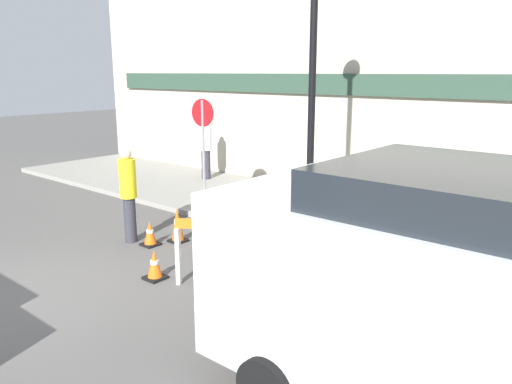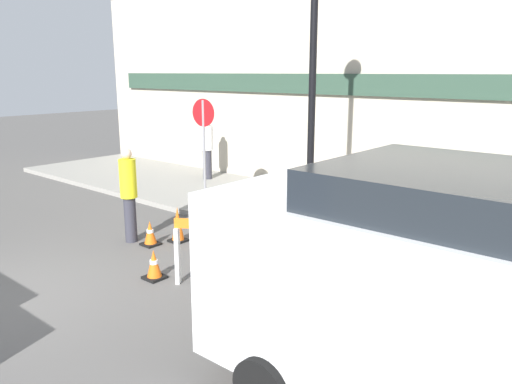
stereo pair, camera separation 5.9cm
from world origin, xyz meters
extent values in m
plane|color=#565451|center=(0.00, 0.00, 0.00)|extent=(60.00, 60.00, 0.00)
cube|color=gray|center=(0.00, 6.31, 0.06)|extent=(18.00, 3.63, 0.12)
cube|color=#BCB29E|center=(0.00, 8.21, 2.75)|extent=(18.00, 0.12, 5.50)
cube|color=#2D4738|center=(0.00, 8.10, 2.80)|extent=(16.20, 0.10, 0.50)
cylinder|color=black|center=(1.64, 5.00, 0.24)|extent=(0.29, 0.29, 0.24)
cylinder|color=black|center=(1.64, 5.00, 2.58)|extent=(0.13, 0.13, 4.91)
cylinder|color=gray|center=(-1.14, 4.96, 1.31)|extent=(0.06, 0.06, 2.39)
cylinder|color=red|center=(-1.14, 4.96, 2.24)|extent=(0.60, 0.08, 0.60)
cube|color=white|center=(1.34, 2.01, 0.43)|extent=(0.12, 0.14, 0.87)
cube|color=white|center=(2.04, 2.49, 0.43)|extent=(0.12, 0.14, 0.87)
cube|color=orange|center=(1.69, 2.25, 0.94)|extent=(0.76, 0.54, 0.15)
cube|color=white|center=(1.69, 2.25, 0.94)|extent=(0.24, 0.18, 0.14)
cube|color=white|center=(0.93, 4.54, 0.41)|extent=(0.12, 0.14, 0.81)
cube|color=white|center=(0.24, 4.16, 0.41)|extent=(0.12, 0.14, 0.81)
cube|color=orange|center=(0.59, 4.35, 0.89)|extent=(0.75, 0.42, 0.15)
cube|color=white|center=(0.59, 4.35, 0.89)|extent=(0.24, 0.15, 0.14)
cube|color=black|center=(-0.34, 2.80, 0.02)|extent=(0.30, 0.30, 0.04)
cone|color=orange|center=(-0.34, 2.80, 0.25)|extent=(0.22, 0.22, 0.42)
cylinder|color=white|center=(-0.34, 2.80, 0.27)|extent=(0.13, 0.13, 0.06)
cube|color=black|center=(2.70, 3.95, 0.02)|extent=(0.30, 0.30, 0.04)
cone|color=orange|center=(2.70, 3.95, 0.32)|extent=(0.22, 0.22, 0.55)
cylinder|color=white|center=(2.70, 3.95, 0.34)|extent=(0.13, 0.13, 0.08)
cube|color=black|center=(-0.11, 3.26, 0.02)|extent=(0.30, 0.30, 0.04)
cone|color=orange|center=(-0.11, 3.26, 0.35)|extent=(0.22, 0.22, 0.63)
cylinder|color=white|center=(-0.11, 3.26, 0.39)|extent=(0.13, 0.13, 0.09)
cube|color=black|center=(2.61, 4.40, 0.02)|extent=(0.30, 0.30, 0.04)
cone|color=orange|center=(2.61, 4.40, 0.35)|extent=(0.22, 0.22, 0.62)
cylinder|color=white|center=(2.61, 4.40, 0.38)|extent=(0.13, 0.13, 0.09)
cube|color=black|center=(0.94, 1.88, 0.02)|extent=(0.30, 0.30, 0.04)
cone|color=orange|center=(0.94, 1.88, 0.25)|extent=(0.23, 0.23, 0.43)
cylinder|color=white|center=(0.94, 1.88, 0.27)|extent=(0.13, 0.13, 0.06)
cube|color=black|center=(0.00, 3.90, 0.02)|extent=(0.30, 0.30, 0.04)
cone|color=orange|center=(0.00, 3.90, 0.28)|extent=(0.22, 0.22, 0.48)
cylinder|color=white|center=(0.00, 3.90, 0.30)|extent=(0.13, 0.13, 0.07)
cylinder|color=#33333D|center=(-0.78, 2.70, 0.43)|extent=(0.29, 0.29, 0.85)
cylinder|color=yellow|center=(-0.78, 2.70, 1.21)|extent=(0.41, 0.41, 0.71)
sphere|color=beige|center=(-0.78, 2.70, 1.66)|extent=(0.26, 0.26, 0.19)
cylinder|color=#33333D|center=(-3.36, 7.18, 0.53)|extent=(0.35, 0.35, 0.82)
cylinder|color=silver|center=(-3.36, 7.18, 1.29)|extent=(0.49, 0.49, 0.69)
sphere|color=#8E6647|center=(-3.36, 7.18, 1.73)|extent=(0.27, 0.27, 0.20)
cube|color=white|center=(5.75, 1.57, 1.14)|extent=(4.94, 2.07, 1.68)
cube|color=#1E2328|center=(5.75, 1.57, 1.98)|extent=(2.71, 1.91, 0.71)
cylinder|color=black|center=(4.22, 2.61, 0.30)|extent=(0.60, 0.18, 0.60)
camera|label=1|loc=(6.72, -2.57, 3.10)|focal=35.00mm
camera|label=2|loc=(6.76, -2.54, 3.10)|focal=35.00mm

